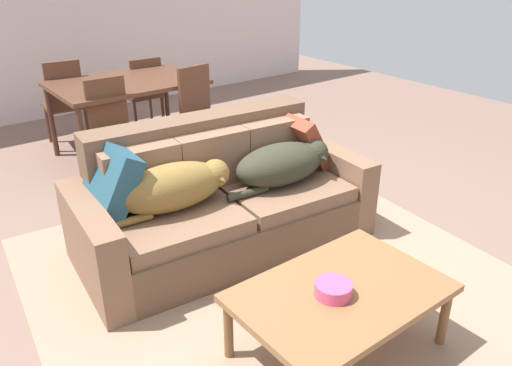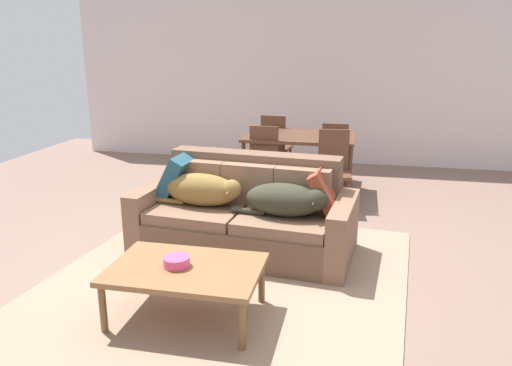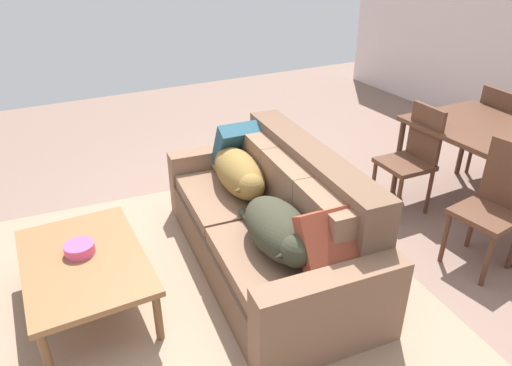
{
  "view_description": "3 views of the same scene",
  "coord_description": "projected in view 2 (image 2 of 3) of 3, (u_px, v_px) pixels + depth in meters",
  "views": [
    {
      "loc": [
        -1.95,
        -2.59,
        2.0
      ],
      "look_at": [
        0.01,
        -0.05,
        0.5
      ],
      "focal_mm": 35.82,
      "sensor_mm": 36.0,
      "label": 1
    },
    {
      "loc": [
        0.85,
        -4.2,
        1.93
      ],
      "look_at": [
        -0.07,
        0.12,
        0.67
      ],
      "focal_mm": 34.65,
      "sensor_mm": 36.0,
      "label": 2
    },
    {
      "loc": [
        2.31,
        -1.32,
        2.2
      ],
      "look_at": [
        -0.25,
        0.04,
        0.67
      ],
      "focal_mm": 32.82,
      "sensor_mm": 36.0,
      "label": 3
    }
  ],
  "objects": [
    {
      "name": "dining_chair_near_right",
      "position": [
        333.0,
        167.0,
        5.84
      ],
      "size": [
        0.44,
        0.44,
        0.95
      ],
      "rotation": [
        0.0,
        0.0,
        0.11
      ],
      "color": "#543323",
      "rests_on": "ground"
    },
    {
      "name": "coffee_table",
      "position": [
        186.0,
        272.0,
        3.51
      ],
      "size": [
        1.08,
        0.73,
        0.4
      ],
      "color": "brown",
      "rests_on": "ground"
    },
    {
      "name": "area_rug",
      "position": [
        226.0,
        281.0,
        4.14
      ],
      "size": [
        3.19,
        3.41,
        0.01
      ],
      "primitive_type": "cube",
      "rotation": [
        0.0,
        0.0,
        -0.1
      ],
      "color": "#9C7E65",
      "rests_on": "ground"
    },
    {
      "name": "dining_table",
      "position": [
        300.0,
        140.0,
        6.46
      ],
      "size": [
        1.42,
        0.98,
        0.77
      ],
      "color": "#543323",
      "rests_on": "ground"
    },
    {
      "name": "back_partition",
      "position": [
        310.0,
        80.0,
        8.04
      ],
      "size": [
        8.0,
        0.12,
        2.7
      ],
      "primitive_type": "cube",
      "color": "silver",
      "rests_on": "ground"
    },
    {
      "name": "dining_chair_far_left",
      "position": [
        275.0,
        144.0,
        7.19
      ],
      "size": [
        0.44,
        0.44,
        0.94
      ],
      "rotation": [
        0.0,
        0.0,
        3.03
      ],
      "color": "#543323",
      "rests_on": "ground"
    },
    {
      "name": "bowl_on_coffee_table",
      "position": [
        177.0,
        262.0,
        3.5
      ],
      "size": [
        0.19,
        0.19,
        0.07
      ],
      "primitive_type": "cylinder",
      "color": "#EA4C7F",
      "rests_on": "coffee_table"
    },
    {
      "name": "throw_pillow_by_right_arm",
      "position": [
        326.0,
        192.0,
        4.47
      ],
      "size": [
        0.32,
        0.44,
        0.42
      ],
      "primitive_type": "cube",
      "rotation": [
        0.0,
        -0.52,
        -0.05
      ],
      "color": "brown",
      "rests_on": "couch"
    },
    {
      "name": "couch",
      "position": [
        246.0,
        216.0,
        4.72
      ],
      "size": [
        2.12,
        1.13,
        0.89
      ],
      "rotation": [
        0.0,
        0.0,
        -0.1
      ],
      "color": "brown",
      "rests_on": "ground"
    },
    {
      "name": "dining_chair_far_right",
      "position": [
        335.0,
        149.0,
        6.96
      ],
      "size": [
        0.42,
        0.42,
        0.86
      ],
      "rotation": [
        0.0,
        0.0,
        3.1
      ],
      "color": "#543323",
      "rests_on": "ground"
    },
    {
      "name": "ground_plane",
      "position": [
        261.0,
        256.0,
        4.65
      ],
      "size": [
        10.0,
        10.0,
        0.0
      ],
      "primitive_type": "plane",
      "color": "#7D6154"
    },
    {
      "name": "dog_on_right_cushion",
      "position": [
        287.0,
        200.0,
        4.38
      ],
      "size": [
        0.86,
        0.42,
        0.29
      ],
      "rotation": [
        0.0,
        0.0,
        -0.1
      ],
      "color": "#323224",
      "rests_on": "couch"
    },
    {
      "name": "throw_pillow_by_left_arm",
      "position": [
        176.0,
        177.0,
        4.9
      ],
      "size": [
        0.36,
        0.48,
        0.47
      ],
      "primitive_type": "cube",
      "rotation": [
        0.0,
        0.48,
        -0.05
      ],
      "color": "#244D5F",
      "rests_on": "couch"
    },
    {
      "name": "dog_on_left_cushion",
      "position": [
        204.0,
        190.0,
        4.66
      ],
      "size": [
        0.9,
        0.38,
        0.31
      ],
      "rotation": [
        0.0,
        0.0,
        -0.1
      ],
      "color": "olive",
      "rests_on": "couch"
    },
    {
      "name": "dining_chair_near_left",
      "position": [
        262.0,
        162.0,
        6.09
      ],
      "size": [
        0.42,
        0.42,
        0.94
      ],
      "rotation": [
        0.0,
        0.0,
        -0.05
      ],
      "color": "#543323",
      "rests_on": "ground"
    }
  ]
}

